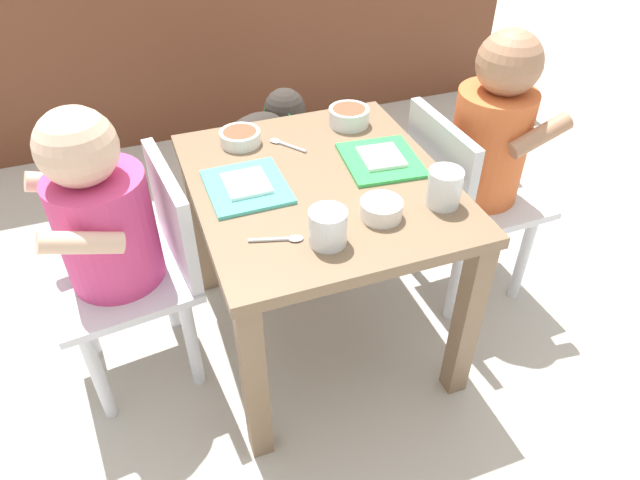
# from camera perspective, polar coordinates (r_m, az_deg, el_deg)

# --- Properties ---
(ground_plane) EXTENTS (7.00, 7.00, 0.00)m
(ground_plane) POSITION_cam_1_polar(r_m,az_deg,el_deg) (1.50, -0.00, -8.74)
(ground_plane) COLOR #B2ADA3
(dining_table) EXTENTS (0.52, 0.59, 0.45)m
(dining_table) POSITION_cam_1_polar(r_m,az_deg,el_deg) (1.25, -0.00, 2.75)
(dining_table) COLOR #7A6047
(dining_table) RESTS_ON ground
(seated_child_left) EXTENTS (0.31, 0.31, 0.67)m
(seated_child_left) POSITION_cam_1_polar(r_m,az_deg,el_deg) (1.20, -19.87, 1.51)
(seated_child_left) COLOR silver
(seated_child_left) RESTS_ON ground
(seated_child_right) EXTENTS (0.29, 0.29, 0.70)m
(seated_child_right) POSITION_cam_1_polar(r_m,az_deg,el_deg) (1.41, 15.91, 9.01)
(seated_child_right) COLOR silver
(seated_child_right) RESTS_ON ground
(dog) EXTENTS (0.39, 0.35, 0.33)m
(dog) POSITION_cam_1_polar(r_m,az_deg,el_deg) (1.82, -6.05, 9.49)
(dog) COLOR #332D28
(dog) RESTS_ON ground
(food_tray_left) EXTENTS (0.16, 0.18, 0.02)m
(food_tray_left) POSITION_cam_1_polar(r_m,az_deg,el_deg) (1.18, -7.20, 5.28)
(food_tray_left) COLOR #4CC6BC
(food_tray_left) RESTS_ON dining_table
(food_tray_right) EXTENTS (0.17, 0.19, 0.02)m
(food_tray_right) POSITION_cam_1_polar(r_m,az_deg,el_deg) (1.27, 6.00, 7.86)
(food_tray_right) COLOR green
(food_tray_right) RESTS_ON dining_table
(water_cup_left) EXTENTS (0.07, 0.07, 0.07)m
(water_cup_left) POSITION_cam_1_polar(r_m,az_deg,el_deg) (1.14, 12.04, 4.87)
(water_cup_left) COLOR white
(water_cup_left) RESTS_ON dining_table
(water_cup_right) EXTENTS (0.07, 0.07, 0.07)m
(water_cup_right) POSITION_cam_1_polar(r_m,az_deg,el_deg) (1.02, 0.77, 1.06)
(water_cup_right) COLOR white
(water_cup_right) RESTS_ON dining_table
(veggie_bowl_near) EXTENTS (0.08, 0.08, 0.03)m
(veggie_bowl_near) POSITION_cam_1_polar(r_m,az_deg,el_deg) (1.09, 6.02, 3.08)
(veggie_bowl_near) COLOR white
(veggie_bowl_near) RESTS_ON dining_table
(cereal_bowl_right_side) EXTENTS (0.10, 0.10, 0.04)m
(cereal_bowl_right_side) POSITION_cam_1_polar(r_m,az_deg,el_deg) (1.40, 2.84, 12.04)
(cereal_bowl_right_side) COLOR white
(cereal_bowl_right_side) RESTS_ON dining_table
(cereal_bowl_left_side) EXTENTS (0.09, 0.09, 0.03)m
(cereal_bowl_left_side) POSITION_cam_1_polar(r_m,az_deg,el_deg) (1.33, -7.82, 9.97)
(cereal_bowl_left_side) COLOR white
(cereal_bowl_left_side) RESTS_ON dining_table
(spoon_by_left_tray) EXTENTS (0.10, 0.04, 0.01)m
(spoon_by_left_tray) POSITION_cam_1_polar(r_m,az_deg,el_deg) (1.04, -3.76, 0.09)
(spoon_by_left_tray) COLOR silver
(spoon_by_left_tray) RESTS_ON dining_table
(spoon_by_right_tray) EXTENTS (0.07, 0.09, 0.01)m
(spoon_by_right_tray) POSITION_cam_1_polar(r_m,az_deg,el_deg) (1.33, -3.53, 9.37)
(spoon_by_right_tray) COLOR silver
(spoon_by_right_tray) RESTS_ON dining_table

